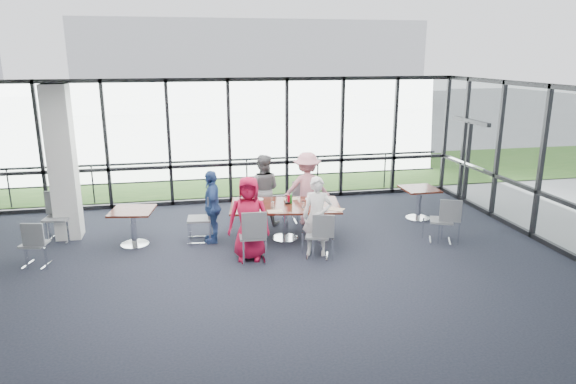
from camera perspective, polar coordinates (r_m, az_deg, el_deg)
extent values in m
cube|color=black|center=(8.93, -3.24, -9.94)|extent=(12.00, 10.00, 0.02)
cube|color=silver|center=(8.11, -3.58, 11.06)|extent=(12.00, 10.00, 0.04)
cube|color=silver|center=(3.88, 7.93, -19.07)|extent=(12.00, 0.10, 3.20)
cube|color=white|center=(13.24, -6.54, 5.60)|extent=(12.00, 0.10, 3.20)
cube|color=black|center=(14.02, 19.30, 3.09)|extent=(0.12, 1.60, 2.10)
cube|color=white|center=(11.49, -23.77, 2.95)|extent=(0.50, 0.50, 3.20)
cube|color=gray|center=(18.44, -7.82, 3.14)|extent=(80.00, 70.00, 0.02)
cube|color=#204F19|center=(16.49, -7.33, 1.83)|extent=(80.00, 5.00, 0.01)
cube|color=silver|center=(40.35, -4.40, 14.01)|extent=(24.00, 10.00, 6.00)
cylinder|color=#2D2D33|center=(14.04, -6.63, 1.57)|extent=(12.00, 0.06, 0.06)
cube|color=#3A1808|center=(10.62, -0.33, -1.51)|extent=(2.40, 1.56, 0.04)
cylinder|color=silver|center=(10.73, -0.32, -3.43)|extent=(0.12, 0.12, 0.71)
cylinder|color=silver|center=(10.84, -0.32, -5.13)|extent=(0.56, 0.56, 0.03)
cube|color=#3A1808|center=(10.73, -16.92, -2.01)|extent=(0.95, 0.95, 0.04)
cylinder|color=silver|center=(10.84, -16.77, -3.91)|extent=(0.12, 0.12, 0.71)
cube|color=#3A1808|center=(12.30, 14.42, 0.34)|extent=(0.79, 0.79, 0.04)
cylinder|color=silver|center=(12.40, 14.30, -1.34)|extent=(0.12, 0.12, 0.71)
imported|color=#B70F34|center=(9.61, -4.37, -2.94)|extent=(0.87, 0.66, 1.60)
imported|color=white|center=(9.80, 3.25, -2.74)|extent=(0.66, 0.57, 1.54)
imported|color=slate|center=(11.57, -2.82, 0.26)|extent=(0.89, 0.71, 1.61)
imported|color=pink|center=(11.60, 2.12, 0.41)|extent=(1.14, 0.71, 1.65)
imported|color=#2F4D8B|center=(10.59, -8.42, -1.60)|extent=(0.54, 0.91, 1.51)
cylinder|color=white|center=(10.17, -3.36, -2.13)|extent=(0.25, 0.25, 0.01)
cylinder|color=white|center=(10.26, 3.77, -1.98)|extent=(0.25, 0.25, 0.01)
cylinder|color=white|center=(10.99, -3.39, -0.81)|extent=(0.25, 0.25, 0.01)
cylinder|color=white|center=(11.01, 2.64, -0.77)|extent=(0.27, 0.27, 0.01)
cylinder|color=white|center=(10.59, -5.39, -1.47)|extent=(0.25, 0.25, 0.01)
cylinder|color=white|center=(10.38, -1.74, -1.42)|extent=(0.07, 0.07, 0.13)
cylinder|color=white|center=(10.40, 1.69, -1.39)|extent=(0.06, 0.06, 0.13)
cylinder|color=white|center=(10.81, -0.28, -0.73)|extent=(0.07, 0.07, 0.13)
cylinder|color=white|center=(10.45, -4.69, -1.30)|extent=(0.07, 0.07, 0.15)
cube|color=silver|center=(10.17, -1.43, -2.15)|extent=(0.31, 0.21, 0.00)
cube|color=silver|center=(10.35, 5.31, -1.90)|extent=(0.40, 0.37, 0.00)
cube|color=silver|center=(11.02, 0.42, -0.76)|extent=(0.34, 0.29, 0.00)
cube|color=black|center=(10.65, -0.06, -1.24)|extent=(0.10, 0.07, 0.04)
cylinder|color=#B3001A|center=(10.68, 0.06, -0.80)|extent=(0.06, 0.06, 0.18)
cylinder|color=#1C8024|center=(10.68, 0.33, -0.74)|extent=(0.05, 0.05, 0.20)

